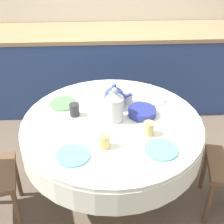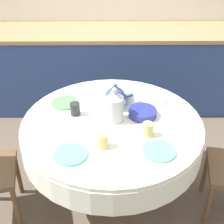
% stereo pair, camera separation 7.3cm
% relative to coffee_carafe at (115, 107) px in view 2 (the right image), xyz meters
% --- Properties ---
extents(ground_plane, '(12.00, 12.00, 0.00)m').
position_rel_coffee_carafe_xyz_m(ground_plane, '(-0.02, -0.02, -0.84)').
color(ground_plane, brown).
extents(kitchen_counter, '(3.24, 0.64, 0.91)m').
position_rel_coffee_carafe_xyz_m(kitchen_counter, '(-0.02, 1.40, -0.38)').
color(kitchen_counter, '#2D4784').
rests_on(kitchen_counter, ground_plane).
extents(dining_table, '(1.29, 1.29, 0.73)m').
position_rel_coffee_carafe_xyz_m(dining_table, '(-0.02, -0.02, -0.23)').
color(dining_table, olive).
rests_on(dining_table, ground_plane).
extents(plate_near_left, '(0.21, 0.21, 0.01)m').
position_rel_coffee_carafe_xyz_m(plate_near_left, '(-0.27, -0.37, -0.10)').
color(plate_near_left, '#60BCB7').
rests_on(plate_near_left, dining_table).
extents(cup_near_left, '(0.07, 0.07, 0.09)m').
position_rel_coffee_carafe_xyz_m(cup_near_left, '(-0.08, -0.29, -0.06)').
color(cup_near_left, '#DBB766').
rests_on(cup_near_left, dining_table).
extents(plate_near_right, '(0.21, 0.21, 0.01)m').
position_rel_coffee_carafe_xyz_m(plate_near_right, '(0.27, -0.35, -0.10)').
color(plate_near_right, '#60BCB7').
rests_on(plate_near_right, dining_table).
extents(cup_near_right, '(0.07, 0.07, 0.09)m').
position_rel_coffee_carafe_xyz_m(cup_near_right, '(0.21, -0.18, -0.06)').
color(cup_near_right, '#DBB766').
rests_on(cup_near_right, dining_table).
extents(plate_far_left, '(0.21, 0.21, 0.01)m').
position_rel_coffee_carafe_xyz_m(plate_far_left, '(-0.38, 0.23, -0.10)').
color(plate_far_left, '#5BA85B').
rests_on(plate_far_left, dining_table).
extents(cup_far_left, '(0.07, 0.07, 0.09)m').
position_rel_coffee_carafe_xyz_m(cup_far_left, '(-0.28, 0.07, -0.06)').
color(cup_far_left, '#28282D').
rests_on(cup_far_left, dining_table).
extents(plate_far_right, '(0.21, 0.21, 0.01)m').
position_rel_coffee_carafe_xyz_m(plate_far_right, '(0.31, 0.27, -0.10)').
color(plate_far_right, white).
rests_on(plate_far_right, dining_table).
extents(cup_far_right, '(0.07, 0.07, 0.09)m').
position_rel_coffee_carafe_xyz_m(cup_far_right, '(0.12, 0.23, -0.06)').
color(cup_far_right, white).
rests_on(cup_far_right, dining_table).
extents(coffee_carafe, '(0.12, 0.12, 0.26)m').
position_rel_coffee_carafe_xyz_m(coffee_carafe, '(0.00, 0.00, 0.00)').
color(coffee_carafe, '#B2B2B7').
rests_on(coffee_carafe, dining_table).
extents(teapot, '(0.21, 0.15, 0.20)m').
position_rel_coffee_carafe_xyz_m(teapot, '(0.01, 0.17, -0.02)').
color(teapot, '#33478E').
rests_on(teapot, dining_table).
extents(fruit_bowl, '(0.20, 0.20, 0.05)m').
position_rel_coffee_carafe_xyz_m(fruit_bowl, '(0.20, 0.05, -0.08)').
color(fruit_bowl, navy).
rests_on(fruit_bowl, dining_table).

